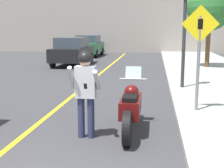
% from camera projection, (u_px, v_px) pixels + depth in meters
% --- Properties ---
extents(road_center_line, '(0.12, 36.00, 0.01)m').
position_uv_depth(road_center_line, '(71.00, 97.00, 10.06)').
color(road_center_line, yellow).
rests_on(road_center_line, ground).
extents(building_backdrop, '(28.00, 1.20, 6.32)m').
position_uv_depth(building_backdrop, '(134.00, 18.00, 28.93)').
color(building_backdrop, gray).
rests_on(building_backdrop, ground).
extents(motorcycle, '(0.62, 2.41, 1.32)m').
position_uv_depth(motorcycle, '(131.00, 108.00, 6.62)').
color(motorcycle, black).
rests_on(motorcycle, ground).
extents(person_biker, '(0.59, 0.48, 1.75)m').
position_uv_depth(person_biker, '(86.00, 85.00, 6.14)').
color(person_biker, '#282D4C').
rests_on(person_biker, ground).
extents(crossing_sign, '(0.91, 0.08, 2.61)m').
position_uv_depth(crossing_sign, '(199.00, 48.00, 7.67)').
color(crossing_sign, slate).
rests_on(crossing_sign, sidewalk_curb).
extents(traffic_light, '(0.26, 0.30, 3.92)m').
position_uv_depth(traffic_light, '(185.00, 9.00, 10.57)').
color(traffic_light, '#2D2D30').
rests_on(traffic_light, sidewalk_curb).
extents(street_tree, '(2.39, 2.39, 4.32)m').
position_uv_depth(street_tree, '(210.00, 8.00, 16.44)').
color(street_tree, brown).
rests_on(street_tree, sidewalk_curb).
extents(parked_car_black, '(1.88, 4.20, 1.68)m').
position_uv_depth(parked_car_black, '(72.00, 51.00, 18.75)').
color(parked_car_black, black).
rests_on(parked_car_black, ground).
extents(parked_car_green, '(1.88, 4.20, 1.68)m').
position_uv_depth(parked_car_green, '(89.00, 46.00, 24.98)').
color(parked_car_green, black).
rests_on(parked_car_green, ground).
extents(parked_car_blue, '(1.88, 4.20, 1.68)m').
position_uv_depth(parked_car_blue, '(95.00, 42.00, 30.69)').
color(parked_car_blue, black).
rests_on(parked_car_blue, ground).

